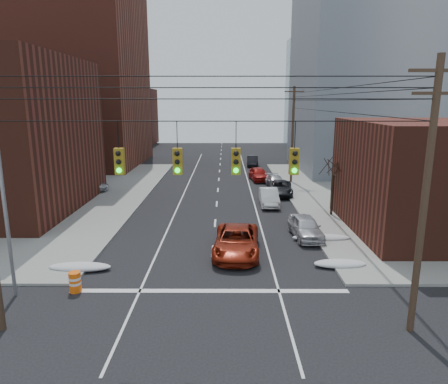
{
  "coord_description": "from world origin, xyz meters",
  "views": [
    {
      "loc": [
        0.8,
        -11.95,
        9.31
      ],
      "look_at": [
        0.71,
        15.81,
        3.0
      ],
      "focal_mm": 32.0,
      "sensor_mm": 36.0,
      "label": 1
    }
  ],
  "objects_px": {
    "lot_car_a": "(31,206)",
    "parked_car_e": "(259,174)",
    "parked_car_b": "(269,197)",
    "red_pickup": "(237,241)",
    "lot_car_c": "(3,200)",
    "parked_car_f": "(252,161)",
    "parked_car_d": "(276,182)",
    "lot_car_d": "(8,193)",
    "construction_barrel": "(75,282)",
    "parked_car_c": "(280,188)",
    "parked_car_a": "(306,227)",
    "lot_car_b": "(84,185)"
  },
  "relations": [
    {
      "from": "parked_car_a",
      "to": "parked_car_b",
      "type": "xyz_separation_m",
      "value": [
        -1.6,
        8.93,
        -0.01
      ]
    },
    {
      "from": "lot_car_c",
      "to": "construction_barrel",
      "type": "relative_size",
      "value": 5.08
    },
    {
      "from": "lot_car_a",
      "to": "parked_car_e",
      "type": "bearing_deg",
      "value": -53.58
    },
    {
      "from": "parked_car_b",
      "to": "red_pickup",
      "type": "bearing_deg",
      "value": -104.42
    },
    {
      "from": "lot_car_a",
      "to": "lot_car_d",
      "type": "xyz_separation_m",
      "value": [
        -4.54,
        4.8,
        0.04
      ]
    },
    {
      "from": "parked_car_a",
      "to": "lot_car_d",
      "type": "xyz_separation_m",
      "value": [
        -26.33,
        10.3,
        0.07
      ]
    },
    {
      "from": "lot_car_a",
      "to": "lot_car_b",
      "type": "height_order",
      "value": "lot_car_b"
    },
    {
      "from": "parked_car_f",
      "to": "lot_car_b",
      "type": "bearing_deg",
      "value": -133.23
    },
    {
      "from": "parked_car_a",
      "to": "parked_car_c",
      "type": "relative_size",
      "value": 0.88
    },
    {
      "from": "parked_car_d",
      "to": "lot_car_b",
      "type": "bearing_deg",
      "value": -178.91
    },
    {
      "from": "lot_car_a",
      "to": "lot_car_d",
      "type": "relative_size",
      "value": 0.98
    },
    {
      "from": "parked_car_a",
      "to": "parked_car_e",
      "type": "relative_size",
      "value": 0.97
    },
    {
      "from": "parked_car_b",
      "to": "parked_car_f",
      "type": "xyz_separation_m",
      "value": [
        0.0,
        23.02,
        -0.01
      ]
    },
    {
      "from": "parked_car_b",
      "to": "lot_car_c",
      "type": "relative_size",
      "value": 0.87
    },
    {
      "from": "lot_car_a",
      "to": "construction_barrel",
      "type": "height_order",
      "value": "lot_car_a"
    },
    {
      "from": "red_pickup",
      "to": "parked_car_a",
      "type": "xyz_separation_m",
      "value": [
        4.9,
        3.07,
        -0.05
      ]
    },
    {
      "from": "lot_car_d",
      "to": "construction_barrel",
      "type": "height_order",
      "value": "lot_car_d"
    },
    {
      "from": "parked_car_a",
      "to": "parked_car_e",
      "type": "bearing_deg",
      "value": 90.08
    },
    {
      "from": "parked_car_a",
      "to": "construction_barrel",
      "type": "xyz_separation_m",
      "value": [
        -13.09,
        -8.22,
        -0.24
      ]
    },
    {
      "from": "red_pickup",
      "to": "lot_car_a",
      "type": "relative_size",
      "value": 1.51
    },
    {
      "from": "lot_car_d",
      "to": "construction_barrel",
      "type": "distance_m",
      "value": 22.76
    },
    {
      "from": "parked_car_a",
      "to": "lot_car_a",
      "type": "bearing_deg",
      "value": 161.49
    },
    {
      "from": "parked_car_b",
      "to": "lot_car_c",
      "type": "height_order",
      "value": "lot_car_c"
    },
    {
      "from": "lot_car_a",
      "to": "parked_car_f",
      "type": "bearing_deg",
      "value": -37.87
    },
    {
      "from": "parked_car_c",
      "to": "parked_car_d",
      "type": "relative_size",
      "value": 1.19
    },
    {
      "from": "parked_car_b",
      "to": "parked_car_f",
      "type": "bearing_deg",
      "value": 90.96
    },
    {
      "from": "lot_car_c",
      "to": "red_pickup",
      "type": "bearing_deg",
      "value": -124.71
    },
    {
      "from": "red_pickup",
      "to": "parked_car_a",
      "type": "bearing_deg",
      "value": 35.74
    },
    {
      "from": "lot_car_d",
      "to": "parked_car_a",
      "type": "bearing_deg",
      "value": -114.17
    },
    {
      "from": "parked_car_c",
      "to": "lot_car_d",
      "type": "height_order",
      "value": "lot_car_d"
    },
    {
      "from": "parked_car_a",
      "to": "lot_car_d",
      "type": "height_order",
      "value": "parked_car_a"
    },
    {
      "from": "parked_car_f",
      "to": "lot_car_d",
      "type": "height_order",
      "value": "lot_car_d"
    },
    {
      "from": "red_pickup",
      "to": "lot_car_a",
      "type": "xyz_separation_m",
      "value": [
        -16.88,
        8.57,
        -0.03
      ]
    },
    {
      "from": "parked_car_a",
      "to": "lot_car_d",
      "type": "bearing_deg",
      "value": 154.29
    },
    {
      "from": "parked_car_e",
      "to": "lot_car_d",
      "type": "height_order",
      "value": "parked_car_e"
    },
    {
      "from": "parked_car_a",
      "to": "parked_car_c",
      "type": "bearing_deg",
      "value": 85.65
    },
    {
      "from": "parked_car_f",
      "to": "lot_car_d",
      "type": "bearing_deg",
      "value": -136.19
    },
    {
      "from": "parked_car_d",
      "to": "lot_car_a",
      "type": "xyz_separation_m",
      "value": [
        -21.78,
        -11.39,
        0.17
      ]
    },
    {
      "from": "parked_car_d",
      "to": "parked_car_e",
      "type": "distance_m",
      "value": 4.12
    },
    {
      "from": "red_pickup",
      "to": "parked_car_e",
      "type": "relative_size",
      "value": 1.28
    },
    {
      "from": "lot_car_a",
      "to": "lot_car_d",
      "type": "bearing_deg",
      "value": 42.9
    },
    {
      "from": "parked_car_a",
      "to": "lot_car_a",
      "type": "distance_m",
      "value": 22.47
    },
    {
      "from": "parked_car_b",
      "to": "parked_car_c",
      "type": "relative_size",
      "value": 0.89
    },
    {
      "from": "red_pickup",
      "to": "construction_barrel",
      "type": "distance_m",
      "value": 9.68
    },
    {
      "from": "parked_car_f",
      "to": "parked_car_d",
      "type": "bearing_deg",
      "value": -81.32
    },
    {
      "from": "lot_car_c",
      "to": "parked_car_d",
      "type": "bearing_deg",
      "value": -76.48
    },
    {
      "from": "construction_barrel",
      "to": "parked_car_f",
      "type": "bearing_deg",
      "value": 74.03
    },
    {
      "from": "parked_car_c",
      "to": "construction_barrel",
      "type": "xyz_separation_m",
      "value": [
        -13.09,
        -21.29,
        -0.18
      ]
    },
    {
      "from": "parked_car_b",
      "to": "lot_car_b",
      "type": "height_order",
      "value": "parked_car_b"
    },
    {
      "from": "parked_car_c",
      "to": "construction_barrel",
      "type": "height_order",
      "value": "parked_car_c"
    }
  ]
}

